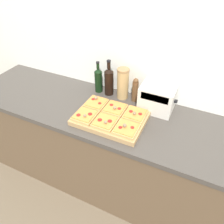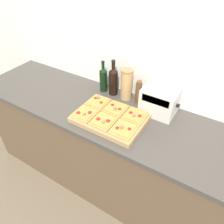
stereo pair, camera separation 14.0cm
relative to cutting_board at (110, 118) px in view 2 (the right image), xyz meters
name	(u,v)px [view 2 (the right image)]	position (x,y,z in m)	size (l,w,h in m)	color
ground_plane	(98,208)	(0.01, -0.23, -0.94)	(12.00, 12.00, 0.00)	brown
wall_back	(140,57)	(0.01, 0.44, 0.31)	(6.00, 0.06, 2.50)	silver
kitchen_counter	(116,153)	(0.01, 0.09, -0.48)	(2.63, 0.67, 0.92)	brown
cutting_board	(110,118)	(0.00, 0.00, 0.00)	(0.51, 0.36, 0.04)	tan
pizza_slice_back_left	(98,102)	(-0.17, 0.09, 0.03)	(0.15, 0.16, 0.06)	tan
pizza_slice_back_center	(116,109)	(0.00, 0.09, 0.03)	(0.15, 0.16, 0.05)	tan
pizza_slice_back_right	(135,116)	(0.16, 0.09, 0.03)	(0.15, 0.16, 0.05)	tan
pizza_slice_front_left	(85,114)	(-0.16, -0.09, 0.03)	(0.15, 0.16, 0.05)	tan
pizza_slice_front_center	(103,121)	(0.00, -0.09, 0.03)	(0.15, 0.16, 0.05)	tan
pizza_slice_front_right	(124,130)	(0.16, -0.09, 0.03)	(0.15, 0.16, 0.06)	tan
olive_oil_bottle	(103,79)	(-0.27, 0.32, 0.10)	(0.07, 0.07, 0.28)	black
wine_bottle	(113,81)	(-0.17, 0.32, 0.11)	(0.08, 0.08, 0.31)	black
grain_jar_tall	(127,84)	(-0.04, 0.32, 0.12)	(0.10, 0.10, 0.27)	tan
pepper_mill	(138,91)	(0.07, 0.32, 0.08)	(0.05, 0.05, 0.21)	brown
toaster_oven	(160,101)	(0.27, 0.28, 0.09)	(0.28, 0.21, 0.21)	beige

